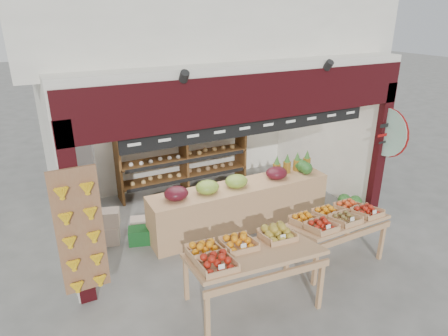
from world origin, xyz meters
TOP-DOWN VIEW (x-y plane):
  - ground at (0.00, 0.00)m, footprint 60.00×60.00m
  - shop_structure at (0.00, 1.61)m, footprint 6.36×5.12m
  - banana_board at (-2.73, -1.17)m, footprint 0.60×0.15m
  - gift_sign at (2.75, -1.15)m, footprint 0.04×0.93m
  - back_shelving at (-0.10, 1.83)m, footprint 2.98×0.49m
  - refrigerator at (-2.40, 1.84)m, footprint 0.74×0.74m
  - cardboard_stack at (-1.91, 0.28)m, footprint 1.05×0.75m
  - mid_counter at (0.18, -0.27)m, footprint 3.46×0.72m
  - display_table_left at (-0.84, -2.12)m, footprint 1.83×1.12m
  - display_table_right at (1.01, -1.88)m, footprint 1.53×0.88m
  - watermelon_pile at (2.29, -1.03)m, footprint 0.69×0.65m

SIDE VIEW (x-z plane):
  - ground at x=0.00m, z-range 0.00..0.00m
  - watermelon_pile at x=2.29m, z-range -0.07..0.42m
  - cardboard_stack at x=-1.91m, z-range -0.08..0.54m
  - mid_counter at x=0.18m, z-range -0.07..1.02m
  - display_table_right at x=1.01m, z-range 0.27..1.25m
  - display_table_left at x=-0.84m, z-range 0.30..1.40m
  - refrigerator at x=-2.40m, z-range 0.00..1.86m
  - back_shelving at x=-0.10m, z-range 0.19..2.03m
  - banana_board at x=-2.73m, z-range 0.22..2.02m
  - gift_sign at x=2.75m, z-range 1.29..2.21m
  - shop_structure at x=0.00m, z-range 1.22..6.62m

